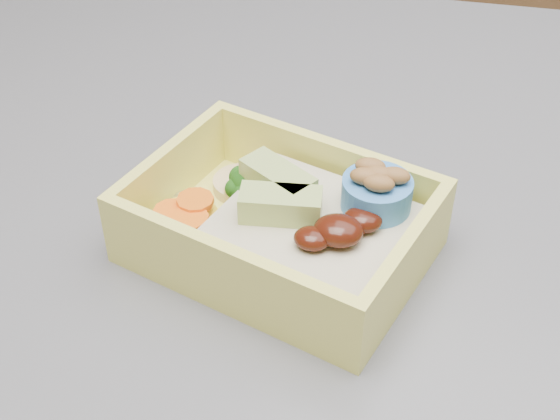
# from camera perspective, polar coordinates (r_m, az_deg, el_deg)

# --- Properties ---
(bento_box) EXTENTS (0.19, 0.16, 0.06)m
(bento_box) POSITION_cam_1_polar(r_m,az_deg,el_deg) (0.43, 0.64, -1.16)
(bento_box) COLOR #EEE762
(bento_box) RESTS_ON island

